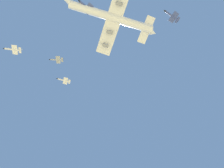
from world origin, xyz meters
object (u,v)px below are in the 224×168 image
Objects in this scene: carrier_jet at (113,18)px; chase_jet_left_wing at (64,80)px; chase_jet_trailing at (172,16)px; chase_jet_lead at (87,7)px; chase_jet_high_escort at (13,49)px; chase_jet_right_wing at (57,60)px.

chase_jet_left_wing is (78.18, -22.11, 15.82)m from carrier_jet.
chase_jet_left_wing reaches higher than chase_jet_trailing.
carrier_jet is 21.86m from chase_jet_lead.
chase_jet_trailing is 1.13× the size of chase_jet_high_escort.
chase_jet_high_escort is (69.36, 9.81, -5.41)m from chase_jet_lead.
chase_jet_high_escort is (81.76, 27.78, -6.42)m from carrier_jet.
chase_jet_high_escort is at bearing -35.25° from carrier_jet.
chase_jet_trailing is at bearing 161.52° from chase_jet_high_escort.
chase_jet_left_wing is 22.56m from chase_jet_right_wing.
chase_jet_lead is at bearing 146.02° from chase_jet_high_escort.
carrier_jet is 4.39× the size of chase_jet_lead.
chase_jet_left_wing is at bearing -136.13° from chase_jet_high_escort.
chase_jet_lead is at bearing -25.87° from chase_jet_trailing.
carrier_jet is 86.59m from chase_jet_high_escort.
chase_jet_lead is (12.40, 17.98, -1.01)m from carrier_jet.
chase_jet_left_wing is at bearing -109.52° from chase_jet_right_wing.
chase_jet_lead is 1.02× the size of chase_jet_trailing.
chase_jet_high_escort is at bearing 35.68° from chase_jet_right_wing.
chase_jet_high_escort is (3.58, 49.90, -22.24)m from chase_jet_left_wing.
carrier_jet reaches higher than chase_jet_high_escort.
chase_jet_right_wing is at bearing 54.48° from chase_jet_left_wing.
carrier_jet is at bearing 156.74° from chase_jet_high_escort.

